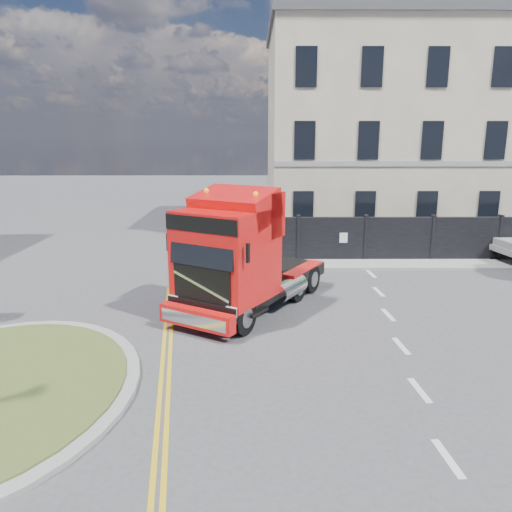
{
  "coord_description": "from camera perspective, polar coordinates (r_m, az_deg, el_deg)",
  "views": [
    {
      "loc": [
        -1.03,
        -12.83,
        5.48
      ],
      "look_at": [
        -0.93,
        2.5,
        1.8
      ],
      "focal_mm": 35.0,
      "sensor_mm": 36.0,
      "label": 1
    }
  ],
  "objects": [
    {
      "name": "ground",
      "position": [
        13.98,
        3.94,
        -9.6
      ],
      "size": [
        120.0,
        120.0,
        0.0
      ],
      "primitive_type": "plane",
      "color": "#424244",
      "rests_on": "ground"
    },
    {
      "name": "hoarding_fence",
      "position": [
        23.53,
        18.44,
        1.83
      ],
      "size": [
        18.8,
        0.25,
        2.0
      ],
      "color": "black",
      "rests_on": "ground"
    },
    {
      "name": "georgian_building",
      "position": [
        30.16,
        13.5,
        13.7
      ],
      "size": [
        12.3,
        10.3,
        12.8
      ],
      "color": "beige",
      "rests_on": "ground"
    },
    {
      "name": "pavement_far",
      "position": [
        22.73,
        17.66,
        -0.95
      ],
      "size": [
        20.0,
        1.6,
        0.12
      ],
      "primitive_type": "cube",
      "color": "gray",
      "rests_on": "ground"
    },
    {
      "name": "truck",
      "position": [
        15.48,
        -2.11,
        -0.53
      ],
      "size": [
        5.36,
        6.76,
        3.86
      ],
      "rotation": [
        0.0,
        0.0,
        -0.54
      ],
      "color": "black",
      "rests_on": "ground"
    }
  ]
}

